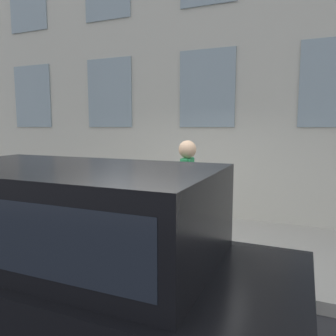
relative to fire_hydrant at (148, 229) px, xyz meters
name	(u,v)px	position (x,y,z in m)	size (l,w,h in m)	color
ground_plane	(145,280)	(-0.47, -0.18, -0.56)	(80.00, 80.00, 0.00)	#2D2D30
sidewalk	(182,240)	(1.00, -0.18, -0.48)	(2.95, 60.00, 0.16)	#B2ADA3
fire_hydrant	(148,229)	(0.00, 0.00, 0.00)	(0.33, 0.44, 0.78)	gold
person	(187,185)	(0.46, -0.46, 0.65)	(0.42, 0.28, 1.74)	navy
parked_truck_black_near	(63,242)	(-1.86, 0.02, 0.43)	(1.80, 4.69, 1.74)	black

